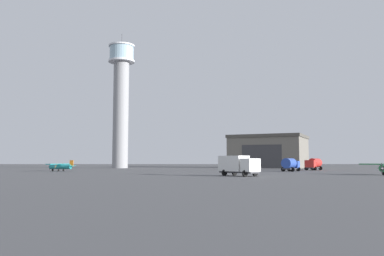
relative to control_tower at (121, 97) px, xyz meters
The scene contains 7 objects.
ground_plane 66.13m from the control_tower, 71.26° to the right, with size 400.00×400.00×0.00m, color #545456.
control_tower is the anchor object (origin of this frame).
hangar 53.50m from the control_tower, ahead, with size 30.82×29.37×10.99m.
airplane_teal 44.38m from the control_tower, 100.27° to the right, with size 6.71×8.55×2.54m.
truck_fuel_tanker_blue 63.92m from the control_tower, 40.95° to the right, with size 5.24×6.16×2.99m.
truck_fuel_tanker_red 64.92m from the control_tower, 27.06° to the right, with size 5.53×6.01×3.03m.
truck_box_white 75.00m from the control_tower, 65.05° to the right, with size 6.30×7.04×3.23m.
Camera 1 is at (2.61, -68.41, 2.46)m, focal length 36.27 mm.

